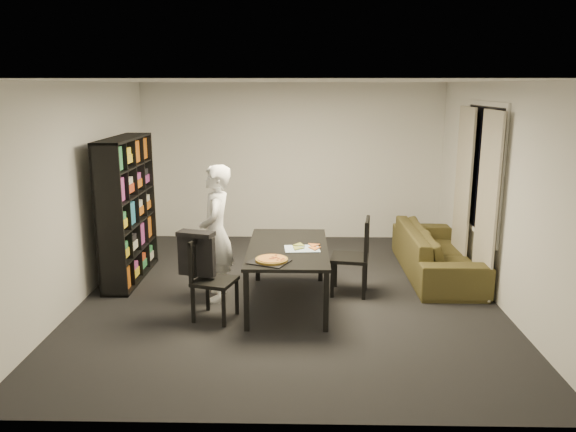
{
  "coord_description": "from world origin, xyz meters",
  "views": [
    {
      "loc": [
        0.13,
        -6.61,
        2.55
      ],
      "look_at": [
        -0.01,
        -0.17,
        1.05
      ],
      "focal_mm": 35.0,
      "sensor_mm": 36.0,
      "label": 1
    }
  ],
  "objects_px": {
    "person": "(216,233)",
    "dining_table": "(288,252)",
    "bookshelf": "(127,209)",
    "sofa": "(437,252)",
    "chair_left": "(207,273)",
    "baking_tray": "(269,262)",
    "chair_right": "(357,251)",
    "pepperoni_pizza": "(272,259)"
  },
  "relations": [
    {
      "from": "chair_right",
      "to": "baking_tray",
      "type": "bearing_deg",
      "value": -39.08
    },
    {
      "from": "dining_table",
      "to": "chair_right",
      "type": "bearing_deg",
      "value": 21.3
    },
    {
      "from": "baking_tray",
      "to": "sofa",
      "type": "distance_m",
      "value": 2.82
    },
    {
      "from": "chair_left",
      "to": "dining_table",
      "type": "bearing_deg",
      "value": -46.63
    },
    {
      "from": "person",
      "to": "baking_tray",
      "type": "distance_m",
      "value": 1.01
    },
    {
      "from": "dining_table",
      "to": "baking_tray",
      "type": "xyz_separation_m",
      "value": [
        -0.19,
        -0.59,
        0.07
      ]
    },
    {
      "from": "chair_right",
      "to": "baking_tray",
      "type": "xyz_separation_m",
      "value": [
        -1.04,
        -0.93,
        0.15
      ]
    },
    {
      "from": "chair_right",
      "to": "baking_tray",
      "type": "height_order",
      "value": "chair_right"
    },
    {
      "from": "bookshelf",
      "to": "dining_table",
      "type": "xyz_separation_m",
      "value": [
        2.15,
        -0.87,
        -0.31
      ]
    },
    {
      "from": "person",
      "to": "baking_tray",
      "type": "bearing_deg",
      "value": 39.67
    },
    {
      "from": "pepperoni_pizza",
      "to": "chair_right",
      "type": "bearing_deg",
      "value": 41.84
    },
    {
      "from": "bookshelf",
      "to": "sofa",
      "type": "relative_size",
      "value": 0.86
    },
    {
      "from": "chair_left",
      "to": "chair_right",
      "type": "height_order",
      "value": "chair_right"
    },
    {
      "from": "baking_tray",
      "to": "sofa",
      "type": "height_order",
      "value": "baking_tray"
    },
    {
      "from": "baking_tray",
      "to": "pepperoni_pizza",
      "type": "xyz_separation_m",
      "value": [
        0.03,
        0.02,
        0.02
      ]
    },
    {
      "from": "dining_table",
      "to": "pepperoni_pizza",
      "type": "xyz_separation_m",
      "value": [
        -0.16,
        -0.58,
        0.09
      ]
    },
    {
      "from": "chair_left",
      "to": "baking_tray",
      "type": "height_order",
      "value": "chair_left"
    },
    {
      "from": "person",
      "to": "dining_table",
      "type": "bearing_deg",
      "value": 77.67
    },
    {
      "from": "dining_table",
      "to": "chair_left",
      "type": "distance_m",
      "value": 1.0
    },
    {
      "from": "dining_table",
      "to": "chair_right",
      "type": "xyz_separation_m",
      "value": [
        0.85,
        0.33,
        -0.09
      ]
    },
    {
      "from": "chair_left",
      "to": "person",
      "type": "distance_m",
      "value": 0.66
    },
    {
      "from": "chair_left",
      "to": "person",
      "type": "xyz_separation_m",
      "value": [
        0.02,
        0.59,
        0.3
      ]
    },
    {
      "from": "dining_table",
      "to": "baking_tray",
      "type": "height_order",
      "value": "baking_tray"
    },
    {
      "from": "baking_tray",
      "to": "person",
      "type": "bearing_deg",
      "value": 132.49
    },
    {
      "from": "bookshelf",
      "to": "sofa",
      "type": "xyz_separation_m",
      "value": [
        4.18,
        0.23,
        -0.63
      ]
    },
    {
      "from": "chair_right",
      "to": "sofa",
      "type": "xyz_separation_m",
      "value": [
        1.17,
        0.77,
        -0.23
      ]
    },
    {
      "from": "person",
      "to": "sofa",
      "type": "bearing_deg",
      "value": 105.44
    },
    {
      "from": "bookshelf",
      "to": "chair_left",
      "type": "xyz_separation_m",
      "value": [
        1.26,
        -1.31,
        -0.43
      ]
    },
    {
      "from": "chair_right",
      "to": "person",
      "type": "xyz_separation_m",
      "value": [
        -1.72,
        -0.19,
        0.27
      ]
    },
    {
      "from": "chair_left",
      "to": "sofa",
      "type": "relative_size",
      "value": 0.41
    },
    {
      "from": "chair_right",
      "to": "pepperoni_pizza",
      "type": "relative_size",
      "value": 2.77
    },
    {
      "from": "chair_left",
      "to": "chair_right",
      "type": "bearing_deg",
      "value": -49.31
    },
    {
      "from": "chair_left",
      "to": "chair_right",
      "type": "xyz_separation_m",
      "value": [
        1.74,
        0.78,
        0.03
      ]
    },
    {
      "from": "bookshelf",
      "to": "person",
      "type": "relative_size",
      "value": 1.15
    },
    {
      "from": "pepperoni_pizza",
      "to": "sofa",
      "type": "bearing_deg",
      "value": 37.45
    },
    {
      "from": "dining_table",
      "to": "chair_left",
      "type": "xyz_separation_m",
      "value": [
        -0.88,
        -0.45,
        -0.11
      ]
    },
    {
      "from": "chair_right",
      "to": "pepperoni_pizza",
      "type": "height_order",
      "value": "chair_right"
    },
    {
      "from": "dining_table",
      "to": "chair_right",
      "type": "distance_m",
      "value": 0.92
    },
    {
      "from": "bookshelf",
      "to": "dining_table",
      "type": "height_order",
      "value": "bookshelf"
    },
    {
      "from": "chair_right",
      "to": "sofa",
      "type": "height_order",
      "value": "chair_right"
    },
    {
      "from": "chair_right",
      "to": "person",
      "type": "bearing_deg",
      "value": -74.43
    },
    {
      "from": "bookshelf",
      "to": "chair_right",
      "type": "xyz_separation_m",
      "value": [
        3.0,
        -0.53,
        -0.4
      ]
    }
  ]
}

